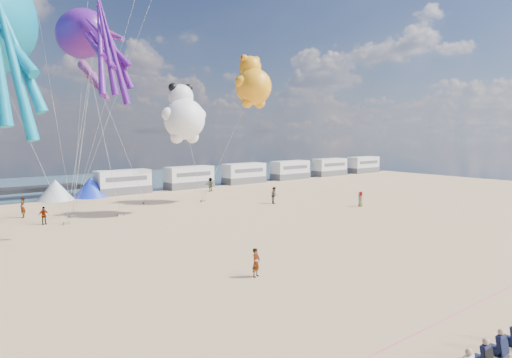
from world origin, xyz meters
The scene contains 29 objects.
ground centered at (0.00, 0.00, 0.00)m, with size 120.00×120.00×0.00m, color #DCB17F.
water centered at (0.00, 55.00, 0.02)m, with size 120.00×120.00×0.00m, color #335362.
motorhome_0 centered at (6.00, 40.00, 1.50)m, with size 6.60×2.50×3.00m, color silver.
motorhome_1 centered at (15.50, 40.00, 1.50)m, with size 6.60×2.50×3.00m, color silver.
motorhome_2 centered at (25.00, 40.00, 1.50)m, with size 6.60×2.50×3.00m, color silver.
motorhome_3 centered at (34.50, 40.00, 1.50)m, with size 6.60×2.50×3.00m, color silver.
motorhome_4 centered at (44.00, 40.00, 1.50)m, with size 6.60×2.50×3.00m, color silver.
motorhome_5 centered at (53.50, 40.00, 1.50)m, with size 6.60×2.50×3.00m, color silver.
tent_white centered at (-2.00, 40.00, 1.20)m, with size 4.00×4.00×2.40m, color white.
tent_blue centered at (2.00, 40.00, 1.20)m, with size 4.00×4.00×2.40m, color #1933CC.
spectator_row centered at (-1.10, -7.99, 0.65)m, with size 6.10×0.90×1.30m, color black, non-canonical shape.
rope_line centered at (0.00, -5.00, 0.02)m, with size 0.03×0.03×34.00m, color #F2338C.
standing_person centered at (-1.51, 4.33, 0.78)m, with size 0.57×0.38×1.57m, color tan.
beachgoer_0 centered at (21.57, 15.51, 0.78)m, with size 0.57×0.37×1.56m, color #7F6659.
beachgoer_1 centered at (15.77, 22.56, 0.90)m, with size 0.88×0.58×1.81m, color #7F6659.
beachgoer_3 centered at (-6.68, 26.41, 0.76)m, with size 0.98×0.56×1.52m, color #7F6659.
beachgoer_4 centered at (15.95, 35.44, 0.90)m, with size 1.06×0.44×1.80m, color #7F6659.
beachgoer_5 centered at (-7.35, 30.82, 0.91)m, with size 1.69×0.54×1.82m, color #7F6659.
sandbag_a centered at (-5.22, 25.14, 0.11)m, with size 0.50×0.35×0.22m, color gray.
sandbag_b centered at (-0.18, 26.04, 0.11)m, with size 0.50×0.35×0.22m, color gray.
sandbag_c centered at (10.34, 28.38, 0.11)m, with size 0.50×0.35×0.22m, color gray.
sandbag_d centered at (4.75, 31.03, 0.11)m, with size 0.50×0.35×0.22m, color gray.
sandbag_e centered at (-3.78, 28.26, 0.11)m, with size 0.50×0.35×0.22m, color gray.
kite_octopus_purple centered at (-4.06, 22.92, 15.44)m, with size 3.77×8.79×10.05m, color #52137B, non-canonical shape.
kite_panda centered at (5.31, 23.49, 8.96)m, with size 4.72×4.44×6.66m, color white, non-canonical shape.
kite_teddy_orange centered at (15.12, 25.36, 12.68)m, with size 4.86×4.58×6.86m, color #FFA118, non-canonical shape.
windsock_left centered at (-2.25, 24.71, 16.35)m, with size 1.10×7.06×7.06m, color red, non-canonical shape.
windsock_mid centered at (-1.12, 27.55, 11.80)m, with size 1.00×6.11×6.11m, color red, non-canonical shape.
windsock_right centered at (-2.28, 26.34, 12.71)m, with size 0.90×4.79×4.79m, color red, non-canonical shape.
Camera 1 is at (-16.53, -14.26, 7.82)m, focal length 32.00 mm.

